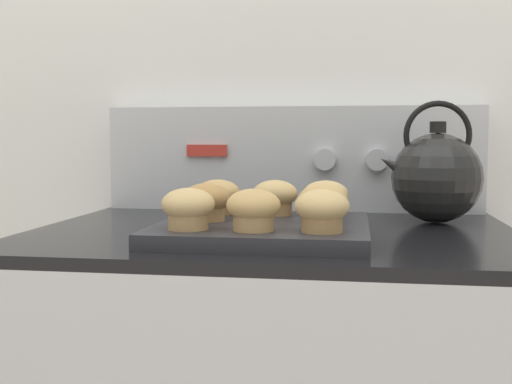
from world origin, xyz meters
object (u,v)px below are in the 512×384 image
at_px(muffin_r1_c2, 323,203).
at_px(muffin_r2_c1, 272,197).
at_px(muffin_r0_c1, 253,209).
at_px(muffin_r1_c0, 206,202).
at_px(muffin_r2_c2, 326,198).
at_px(muffin_r0_c2, 322,210).
at_px(muffin_r0_c0, 188,208).
at_px(muffin_pan, 264,229).
at_px(muffin_r2_c0, 218,196).
at_px(tea_kettle, 436,176).

xyz_separation_m(muffin_r1_c2, muffin_r2_c1, (-0.09, 0.09, 0.00)).
xyz_separation_m(muffin_r0_c1, muffin_r1_c0, (-0.09, 0.09, 0.00)).
bearing_deg(muffin_r2_c1, muffin_r2_c2, 1.58).
distance_m(muffin_r0_c2, muffin_r1_c2, 0.09).
distance_m(muffin_r0_c0, muffin_r0_c1, 0.09).
distance_m(muffin_r0_c0, muffin_r0_c2, 0.19).
height_order(muffin_r0_c1, muffin_r0_c2, same).
relative_size(muffin_pan, muffin_r2_c2, 4.21).
distance_m(muffin_r2_c0, muffin_r2_c1, 0.09).
height_order(muffin_pan, muffin_r1_c2, muffin_r1_c2).
distance_m(muffin_pan, muffin_r0_c0, 0.14).
bearing_deg(tea_kettle, muffin_r2_c0, -162.37).
height_order(muffin_r1_c2, muffin_r2_c2, same).
relative_size(muffin_r2_c2, tea_kettle, 0.35).
relative_size(muffin_r1_c0, muffin_r2_c1, 1.00).
xyz_separation_m(muffin_r1_c2, muffin_r2_c0, (-0.18, 0.09, 0.00)).
xyz_separation_m(muffin_pan, muffin_r2_c1, (0.00, 0.09, 0.04)).
height_order(muffin_r0_c0, muffin_r0_c1, same).
bearing_deg(muffin_r1_c0, muffin_r0_c0, -92.19).
relative_size(muffin_r1_c2, muffin_r2_c0, 1.00).
height_order(muffin_r0_c2, tea_kettle, tea_kettle).
distance_m(muffin_r0_c0, muffin_r2_c0, 0.18).
bearing_deg(muffin_r1_c2, muffin_r0_c1, -133.06).
height_order(muffin_r1_c0, muffin_r2_c1, same).
bearing_deg(muffin_r2_c0, muffin_pan, -44.50).
relative_size(muffin_r1_c0, muffin_r1_c2, 1.00).
bearing_deg(tea_kettle, muffin_r0_c1, -132.88).
relative_size(muffin_r1_c2, muffin_r2_c1, 1.00).
bearing_deg(muffin_pan, muffin_r0_c2, -44.16).
xyz_separation_m(muffin_r0_c2, muffin_r2_c2, (-0.00, 0.18, 0.00)).
height_order(muffin_r1_c2, muffin_r2_c0, same).
xyz_separation_m(muffin_r0_c0, muffin_r2_c2, (0.18, 0.19, 0.00)).
relative_size(muffin_pan, muffin_r0_c0, 4.21).
relative_size(muffin_r0_c0, muffin_r1_c2, 1.00).
bearing_deg(muffin_r0_c1, tea_kettle, 47.12).
xyz_separation_m(muffin_r0_c1, muffin_r2_c2, (0.09, 0.19, 0.00)).
xyz_separation_m(muffin_r0_c0, muffin_r0_c2, (0.19, 0.00, 0.00)).
distance_m(muffin_r1_c0, muffin_r2_c2, 0.20).
distance_m(muffin_r0_c2, muffin_r2_c2, 0.18).
height_order(muffin_r0_c0, muffin_r2_c2, same).
distance_m(muffin_r0_c1, muffin_r2_c2, 0.21).
distance_m(muffin_r1_c0, muffin_r1_c2, 0.18).
bearing_deg(muffin_r0_c1, muffin_r1_c0, 133.44).
xyz_separation_m(muffin_r2_c2, tea_kettle, (0.19, 0.11, 0.03)).
bearing_deg(muffin_r2_c0, tea_kettle, 17.63).
bearing_deg(muffin_r1_c0, muffin_r2_c2, 27.71).
bearing_deg(muffin_r0_c2, muffin_r1_c0, 153.59).
xyz_separation_m(muffin_r2_c1, muffin_r2_c2, (0.09, 0.00, 0.00)).
bearing_deg(muffin_r2_c1, muffin_r0_c1, -90.65).
relative_size(muffin_r0_c1, tea_kettle, 0.35).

